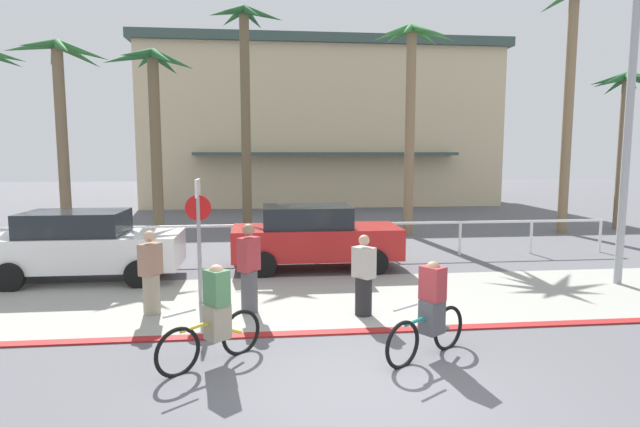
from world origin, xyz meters
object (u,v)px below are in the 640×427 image
object	(u,v)px
pedestrian_1	(364,279)
palm_tree_5	(571,62)
palm_tree_2	(153,102)
car_white_1	(85,245)
pedestrian_2	(249,272)
palm_tree_6	(626,107)
streetlight_curb	(637,99)
palm_tree_4	(412,75)
cyclist_yellow_1	(215,317)
cyclist_teal_0	(430,312)
palm_tree_1	(61,94)
car_red_2	(314,236)
pedestrian_0	(151,277)
stop_sign_bike_lane	(199,223)
palm_tree_3	(245,75)

from	to	relation	value
pedestrian_1	palm_tree_5	bearing A→B (deg)	43.92
palm_tree_2	car_white_1	size ratio (longest dim) A/B	1.47
pedestrian_1	pedestrian_2	bearing A→B (deg)	169.09
pedestrian_2	palm_tree_6	bearing A→B (deg)	33.02
palm_tree_6	car_white_1	world-z (taller)	palm_tree_6
streetlight_curb	pedestrian_1	bearing A→B (deg)	-167.14
palm_tree_2	palm_tree_5	world-z (taller)	palm_tree_5
palm_tree_4	cyclist_yellow_1	bearing A→B (deg)	-118.65
cyclist_yellow_1	pedestrian_1	world-z (taller)	pedestrian_1
car_white_1	pedestrian_1	size ratio (longest dim) A/B	2.81
streetlight_curb	pedestrian_2	bearing A→B (deg)	-173.02
streetlight_curb	cyclist_teal_0	world-z (taller)	streetlight_curb
palm_tree_1	cyclist_yellow_1	size ratio (longest dim) A/B	4.54
car_red_2	pedestrian_2	size ratio (longest dim) A/B	2.52
palm_tree_4	car_red_2	distance (m)	8.33
pedestrian_0	pedestrian_2	size ratio (longest dim) A/B	0.93
palm_tree_4	pedestrian_0	bearing A→B (deg)	-130.51
cyclist_yellow_1	pedestrian_1	distance (m)	3.22
palm_tree_6	cyclist_yellow_1	xyz separation A→B (m)	(-14.97, -11.76, -4.17)
palm_tree_1	palm_tree_4	size ratio (longest dim) A/B	0.89
palm_tree_6	cyclist_yellow_1	bearing A→B (deg)	-141.84
palm_tree_1	palm_tree_4	bearing A→B (deg)	1.61
palm_tree_2	palm_tree_4	bearing A→B (deg)	6.41
stop_sign_bike_lane	pedestrian_2	size ratio (longest dim) A/B	1.47
car_white_1	pedestrian_2	xyz separation A→B (m)	(4.02, -3.02, -0.06)
palm_tree_2	palm_tree_3	size ratio (longest dim) A/B	0.76
stop_sign_bike_lane	palm_tree_4	world-z (taller)	palm_tree_4
streetlight_curb	pedestrian_2	distance (m)	9.32
palm_tree_3	cyclist_yellow_1	bearing A→B (deg)	-90.35
cyclist_teal_0	pedestrian_2	size ratio (longest dim) A/B	0.88
palm_tree_3	palm_tree_5	xyz separation A→B (m)	(12.09, -1.45, 0.45)
palm_tree_3	pedestrian_0	size ratio (longest dim) A/B	5.21
palm_tree_4	pedestrian_2	xyz separation A→B (m)	(-5.72, -8.95, -5.06)
car_red_2	pedestrian_1	distance (m)	4.16
pedestrian_2	stop_sign_bike_lane	bearing A→B (deg)	143.13
palm_tree_5	palm_tree_6	world-z (taller)	palm_tree_5
palm_tree_5	pedestrian_2	xyz separation A→B (m)	(-11.73, -8.80, -5.61)
palm_tree_2	palm_tree_5	size ratio (longest dim) A/B	0.70
pedestrian_2	palm_tree_4	bearing A→B (deg)	57.43
streetlight_curb	palm_tree_4	bearing A→B (deg)	109.96
streetlight_curb	pedestrian_0	xyz separation A→B (m)	(-10.44, -0.96, -3.53)
car_red_2	pedestrian_1	world-z (taller)	car_red_2
stop_sign_bike_lane	streetlight_curb	distance (m)	9.96
streetlight_curb	palm_tree_3	xyz separation A→B (m)	(-8.95, 9.21, 1.69)
palm_tree_1	palm_tree_3	bearing A→B (deg)	15.28
streetlight_curb	pedestrian_2	xyz separation A→B (m)	(-8.58, -1.05, -3.46)
stop_sign_bike_lane	palm_tree_1	size ratio (longest dim) A/B	0.38
cyclist_teal_0	palm_tree_1	bearing A→B (deg)	129.79
cyclist_teal_0	palm_tree_2	bearing A→B (deg)	120.29
palm_tree_6	palm_tree_3	bearing A→B (deg)	176.87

